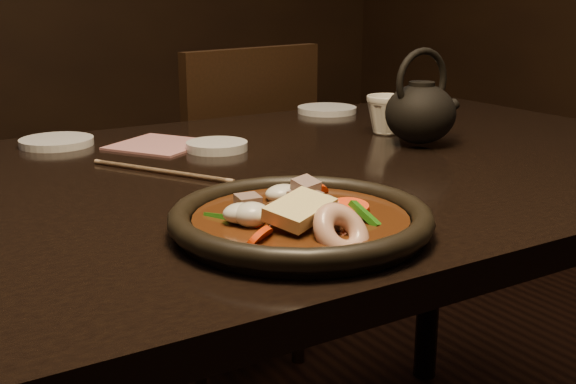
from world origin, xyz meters
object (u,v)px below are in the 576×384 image
teapot (421,110)px  table (260,218)px  chair (225,202)px  plate (301,220)px  tea_cup (387,113)px

teapot → table: bearing=-180.0°
teapot → chair: bearing=92.4°
plate → tea_cup: size_ratio=3.81×
tea_cup → teapot: teapot is taller
table → chair: 0.76m
plate → chair: bearing=68.1°
tea_cup → chair: bearing=96.7°
table → tea_cup: 0.39m
table → plate: (-0.11, -0.28, 0.09)m
chair → plate: (-0.39, -0.96, 0.28)m
chair → plate: size_ratio=2.94×
table → plate: plate is taller
plate → tea_cup: 0.61m
plate → tea_cup: bearing=41.6°
plate → teapot: bearing=33.6°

